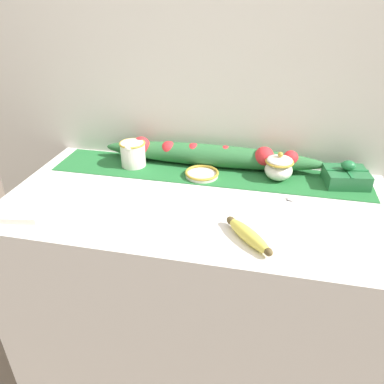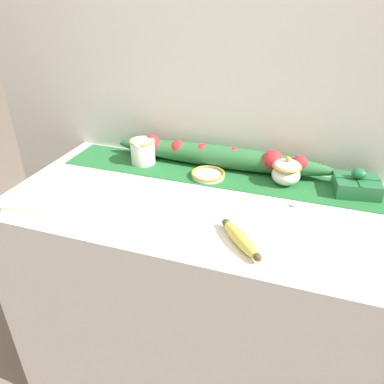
{
  "view_description": "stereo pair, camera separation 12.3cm",
  "coord_description": "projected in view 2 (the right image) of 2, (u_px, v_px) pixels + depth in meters",
  "views": [
    {
      "loc": [
        0.22,
        -1.09,
        1.59
      ],
      "look_at": [
        -0.01,
        -0.04,
        0.98
      ],
      "focal_mm": 35.0,
      "sensor_mm": 36.0,
      "label": 1
    },
    {
      "loc": [
        0.34,
        -1.06,
        1.59
      ],
      "look_at": [
        -0.01,
        -0.04,
        0.98
      ],
      "focal_mm": 35.0,
      "sensor_mm": 36.0,
      "label": 2
    }
  ],
  "objects": [
    {
      "name": "ground_plane",
      "position": [
        197.0,
        372.0,
        1.74
      ],
      "size": [
        12.0,
        12.0,
        0.0
      ],
      "primitive_type": "plane",
      "color": "#7A6B5B"
    },
    {
      "name": "countertop",
      "position": [
        197.0,
        299.0,
        1.51
      ],
      "size": [
        1.33,
        0.66,
        0.93
      ],
      "primitive_type": "cube",
      "color": "silver",
      "rests_on": "ground_plane"
    },
    {
      "name": "back_wall",
      "position": [
        226.0,
        97.0,
        1.44
      ],
      "size": [
        2.13,
        0.04,
        2.4
      ],
      "primitive_type": "cube",
      "color": "silver",
      "rests_on": "ground_plane"
    },
    {
      "name": "table_runner",
      "position": [
        215.0,
        174.0,
        1.46
      ],
      "size": [
        1.22,
        0.22,
        0.0
      ],
      "primitive_type": "cube",
      "color": "#236B33",
      "rests_on": "countertop"
    },
    {
      "name": "cream_pitcher",
      "position": [
        143.0,
        150.0,
        1.52
      ],
      "size": [
        0.1,
        0.12,
        0.1
      ],
      "color": "white",
      "rests_on": "countertop"
    },
    {
      "name": "sugar_bowl",
      "position": [
        286.0,
        172.0,
        1.36
      ],
      "size": [
        0.11,
        0.11,
        0.11
      ],
      "color": "white",
      "rests_on": "countertop"
    },
    {
      "name": "small_dish",
      "position": [
        208.0,
        174.0,
        1.43
      ],
      "size": [
        0.13,
        0.13,
        0.02
      ],
      "color": "white",
      "rests_on": "countertop"
    },
    {
      "name": "banana",
      "position": [
        241.0,
        239.0,
        1.06
      ],
      "size": [
        0.16,
        0.17,
        0.04
      ],
      "rotation": [
        0.0,
        0.0,
        -0.84
      ],
      "color": "#DBCC4C",
      "rests_on": "countertop"
    },
    {
      "name": "spoon",
      "position": [
        292.0,
        205.0,
        1.25
      ],
      "size": [
        0.17,
        0.1,
        0.01
      ],
      "rotation": [
        0.0,
        0.0,
        0.49
      ],
      "color": "silver",
      "rests_on": "countertop"
    },
    {
      "name": "napkin_stack",
      "position": [
        30.0,
        201.0,
        1.26
      ],
      "size": [
        0.15,
        0.15,
        0.02
      ],
      "primitive_type": "cube",
      "rotation": [
        0.0,
        0.0,
        0.18
      ],
      "color": "silver",
      "rests_on": "countertop"
    },
    {
      "name": "gift_box",
      "position": [
        356.0,
        185.0,
        1.31
      ],
      "size": [
        0.17,
        0.15,
        0.09
      ],
      "rotation": [
        0.0,
        0.0,
        0.15
      ],
      "color": "#236638",
      "rests_on": "countertop"
    },
    {
      "name": "poinsettia_garland",
      "position": [
        218.0,
        156.0,
        1.49
      ],
      "size": [
        0.89,
        0.1,
        0.1
      ],
      "color": "#2D6B38",
      "rests_on": "countertop"
    }
  ]
}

